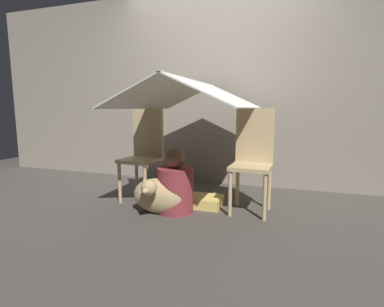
{
  "coord_description": "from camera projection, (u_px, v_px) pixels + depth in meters",
  "views": [
    {
      "loc": [
        0.96,
        -2.71,
        0.99
      ],
      "look_at": [
        0.0,
        0.08,
        0.55
      ],
      "focal_mm": 28.0,
      "sensor_mm": 36.0,
      "label": 1
    }
  ],
  "objects": [
    {
      "name": "floor_cushion",
      "position": [
        203.0,
        201.0,
        3.06
      ],
      "size": [
        0.37,
        0.3,
        0.1
      ],
      "color": "#E5CC66",
      "rests_on": "ground_plane"
    },
    {
      "name": "dog",
      "position": [
        158.0,
        195.0,
        2.82
      ],
      "size": [
        0.52,
        0.41,
        0.39
      ],
      "color": "tan",
      "rests_on": "ground_plane"
    },
    {
      "name": "person_front",
      "position": [
        175.0,
        186.0,
        2.87
      ],
      "size": [
        0.35,
        0.35,
        0.63
      ],
      "color": "maroon",
      "rests_on": "ground_plane"
    },
    {
      "name": "chair_right",
      "position": [
        253.0,
        157.0,
        2.87
      ],
      "size": [
        0.38,
        0.38,
        0.99
      ],
      "rotation": [
        0.0,
        0.0,
        -0.04
      ],
      "color": "#D1B27F",
      "rests_on": "ground_plane"
    },
    {
      "name": "ground_plane",
      "position": [
        189.0,
        209.0,
        2.99
      ],
      "size": [
        8.8,
        8.8,
        0.0
      ],
      "primitive_type": "plane",
      "color": "#47423D"
    },
    {
      "name": "chair_left",
      "position": [
        144.0,
        151.0,
        3.24
      ],
      "size": [
        0.4,
        0.4,
        0.99
      ],
      "rotation": [
        0.0,
        0.0,
        -0.08
      ],
      "color": "#D1B27F",
      "rests_on": "ground_plane"
    },
    {
      "name": "wall_back",
      "position": [
        219.0,
        88.0,
        3.87
      ],
      "size": [
        7.0,
        0.05,
        2.5
      ],
      "color": "gray",
      "rests_on": "ground_plane"
    },
    {
      "name": "sheet_canopy",
      "position": [
        192.0,
        94.0,
        2.9
      ],
      "size": [
        1.18,
        1.51,
        0.28
      ],
      "color": "silver"
    }
  ]
}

